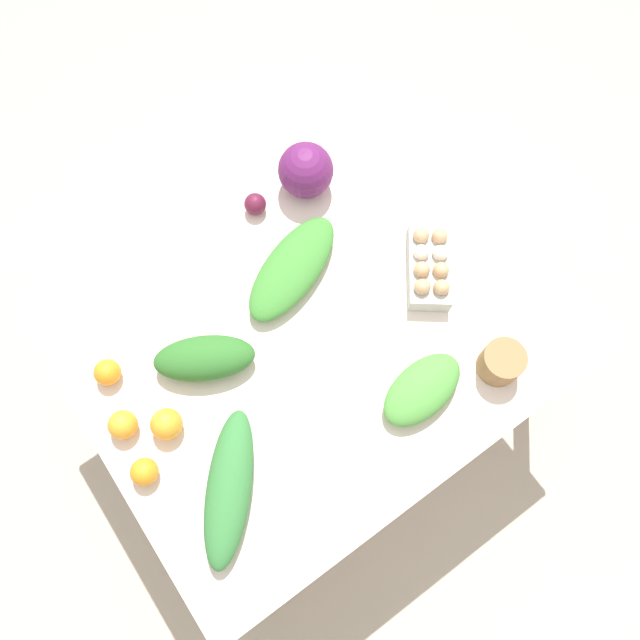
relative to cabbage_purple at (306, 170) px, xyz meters
The scene contains 14 objects.
ground_plane 0.92m from the cabbage_purple, 60.11° to the left, with size 8.00×8.00×0.00m, color #B2A899.
dining_table 0.47m from the cabbage_purple, 60.11° to the left, with size 1.34×1.06×0.72m.
cabbage_purple is the anchor object (origin of this frame).
egg_carton 0.45m from the cabbage_purple, 105.40° to the left, with size 0.24×0.26×0.09m.
paper_bag 0.77m from the cabbage_purple, 97.29° to the left, with size 0.11×0.11×0.09m, color #997047.
greens_bunch_scallion 0.90m from the cabbage_purple, 43.01° to the left, with size 0.39×0.11×0.08m, color #337538.
greens_bunch_beet_tops 0.71m from the cabbage_purple, 80.57° to the left, with size 0.25×0.14×0.07m, color #4C933D.
greens_bunch_chard 0.61m from the cabbage_purple, 29.26° to the left, with size 0.27×0.12×0.10m, color #2D6B28.
greens_bunch_dandelion 0.29m from the cabbage_purple, 47.49° to the left, with size 0.36×0.15×0.07m, color #3D8433.
beet_root 0.18m from the cabbage_purple, ahead, with size 0.06×0.06×0.06m, color #5B1933.
orange_0 0.86m from the cabbage_purple, 22.23° to the left, with size 0.08×0.08×0.08m, color orange.
orange_1 0.79m from the cabbage_purple, 13.30° to the left, with size 0.07×0.07×0.07m, color orange.
orange_2 0.81m from the cabbage_purple, 28.94° to the left, with size 0.08×0.08×0.08m, color orange.
orange_3 0.93m from the cabbage_purple, 29.51° to the left, with size 0.07×0.07×0.07m, color orange.
Camera 1 is at (0.33, 0.46, 2.35)m, focal length 35.00 mm.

